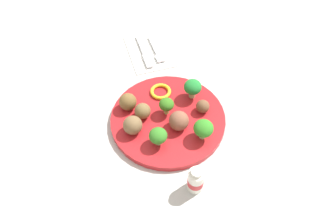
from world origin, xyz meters
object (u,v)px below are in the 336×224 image
object	(u,v)px
meatball_front_right	(143,111)
pepper_ring_mid_right	(161,91)
broccoli_floret_far_rim	(193,87)
meatball_front_left	(203,107)
fork	(156,50)
broccoli_floret_front_right	(158,136)
plate	(168,119)
broccoli_floret_near_rim	(167,105)
meatball_center	(128,102)
yogurt_bottle	(196,180)
meatball_far_rim	(179,121)
meatball_near_rim	(133,125)
knife	(144,52)
napkin	(150,51)
broccoli_floret_center	(203,129)

from	to	relation	value
meatball_front_right	pepper_ring_mid_right	bearing A→B (deg)	137.83
broccoli_floret_far_rim	meatball_front_left	world-z (taller)	broccoli_floret_far_rim
pepper_ring_mid_right	meatball_front_left	bearing A→B (deg)	45.37
fork	pepper_ring_mid_right	bearing A→B (deg)	-7.94
broccoli_floret_front_right	meatball_front_left	xyz separation A→B (m)	(-0.06, 0.13, -0.01)
plate	fork	distance (m)	0.26
broccoli_floret_near_rim	meatball_center	bearing A→B (deg)	-112.33
meatball_center	pepper_ring_mid_right	size ratio (longest dim) A/B	0.79
meatball_center	yogurt_bottle	size ratio (longest dim) A/B	0.60
plate	meatball_far_rim	distance (m)	0.05
meatball_near_rim	knife	xyz separation A→B (m)	(-0.28, 0.08, -0.03)
napkin	plate	bearing A→B (deg)	-1.33
meatball_front_left	broccoli_floret_center	bearing A→B (deg)	-17.73
plate	pepper_ring_mid_right	xyz separation A→B (m)	(-0.08, 0.00, 0.01)
broccoli_floret_center	yogurt_bottle	size ratio (longest dim) A/B	0.72
meatball_near_rim	fork	world-z (taller)	meatball_near_rim
meatball_front_right	broccoli_floret_front_right	bearing A→B (deg)	13.23
broccoli_floret_far_rim	fork	distance (m)	0.22
meatball_far_rim	yogurt_bottle	world-z (taller)	yogurt_bottle
knife	yogurt_bottle	distance (m)	0.44
yogurt_bottle	fork	bearing A→B (deg)	178.73
plate	meatball_near_rim	distance (m)	0.10
meatball_near_rim	pepper_ring_mid_right	world-z (taller)	meatball_near_rim
meatball_near_rim	pepper_ring_mid_right	bearing A→B (deg)	139.28
broccoli_floret_far_rim	broccoli_floret_front_right	xyz separation A→B (m)	(0.12, -0.11, -0.01)
meatball_far_rim	broccoli_floret_center	bearing A→B (deg)	49.26
broccoli_floret_near_rim	napkin	bearing A→B (deg)	179.00
broccoli_floret_front_right	meatball_far_rim	world-z (taller)	meatball_far_rim
meatball_far_rim	pepper_ring_mid_right	bearing A→B (deg)	-171.43
plate	knife	distance (m)	0.26
meatball_front_left	meatball_near_rim	bearing A→B (deg)	-84.20
fork	knife	distance (m)	0.04
napkin	yogurt_bottle	distance (m)	0.45
knife	meatball_near_rim	bearing A→B (deg)	-15.65
broccoli_floret_front_right	yogurt_bottle	world-z (taller)	yogurt_bottle
plate	broccoli_floret_front_right	distance (m)	0.09
plate	meatball_near_rim	world-z (taller)	meatball_near_rim
broccoli_floret_near_rim	fork	bearing A→B (deg)	174.57
broccoli_floret_far_rim	meatball_front_right	bearing A→B (deg)	-75.54
meatball_far_rim	knife	bearing A→B (deg)	-174.23
meatball_center	meatball_front_left	bearing A→B (deg)	72.45
meatball_front_left	broccoli_floret_near_rim	bearing A→B (deg)	-102.19
meatball_center	napkin	xyz separation A→B (m)	(-0.21, 0.09, -0.04)
meatball_far_rim	meatball_near_rim	bearing A→B (deg)	-96.98
meatball_front_right	yogurt_bottle	bearing A→B (deg)	19.94
meatball_center	yogurt_bottle	distance (m)	0.26
broccoli_floret_near_rim	fork	world-z (taller)	broccoli_floret_near_rim
pepper_ring_mid_right	napkin	xyz separation A→B (m)	(-0.18, 0.01, -0.02)
meatball_center	meatball_front_right	distance (m)	0.05
plate	broccoli_floret_center	bearing A→B (deg)	41.01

